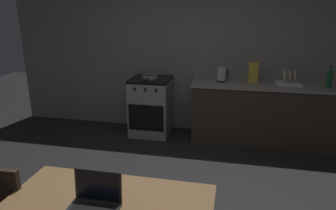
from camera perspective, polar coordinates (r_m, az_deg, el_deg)
back_wall at (r=4.88m, az=7.18°, el=10.98°), size 6.40×0.10×2.78m
kitchen_counter at (r=4.75m, az=17.55°, el=-1.48°), size 2.16×0.64×0.91m
stove_oven at (r=4.87m, az=-3.16°, el=-0.21°), size 0.60×0.62×0.91m
laptop at (r=2.08m, az=-13.62°, el=-17.24°), size 0.32×0.24×0.23m
electric_kettle at (r=4.58m, az=9.92°, el=5.62°), size 0.17×0.15×0.22m
bottle at (r=4.70m, az=27.79°, el=4.61°), size 0.07×0.07×0.30m
frying_pan at (r=4.72m, az=-3.43°, el=5.23°), size 0.25×0.43×0.05m
cereal_box at (r=4.59m, az=15.53°, el=5.83°), size 0.13×0.05×0.29m
dish_rack at (r=4.65m, az=21.45°, el=4.12°), size 0.34×0.26×0.21m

